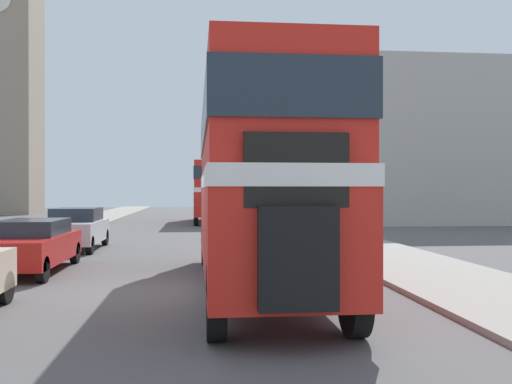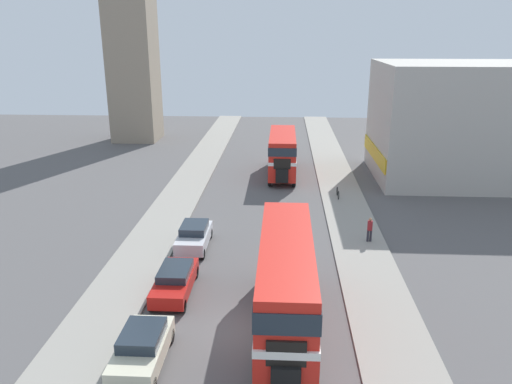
% 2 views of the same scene
% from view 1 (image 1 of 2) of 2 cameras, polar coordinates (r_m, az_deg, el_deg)
% --- Properties ---
extents(ground_plane, '(120.00, 120.00, 0.00)m').
position_cam_1_polar(ground_plane, '(12.69, -8.97, -9.84)').
color(ground_plane, '#565454').
extents(sidewalk_right, '(3.50, 120.00, 0.12)m').
position_cam_1_polar(sidewalk_right, '(14.05, 20.05, -8.62)').
color(sidewalk_right, gray).
rests_on(sidewalk_right, ground_plane).
extents(double_decker_bus, '(2.38, 10.69, 4.46)m').
position_cam_1_polar(double_decker_bus, '(12.74, 0.01, 2.19)').
color(double_decker_bus, red).
rests_on(double_decker_bus, ground_plane).
extents(bus_distant, '(2.46, 9.27, 4.02)m').
position_cam_1_polar(bus_distant, '(38.72, -4.42, 0.52)').
color(bus_distant, red).
rests_on(bus_distant, ground_plane).
extents(car_parked_mid, '(1.77, 4.54, 1.40)m').
position_cam_1_polar(car_parked_mid, '(16.51, -21.58, -4.93)').
color(car_parked_mid, red).
rests_on(car_parked_mid, ground_plane).
extents(car_parked_far, '(1.79, 4.14, 1.54)m').
position_cam_1_polar(car_parked_far, '(22.14, -17.54, -3.47)').
color(car_parked_far, silver).
rests_on(car_parked_far, ground_plane).
extents(pedestrian_walking, '(0.33, 0.33, 1.63)m').
position_cam_1_polar(pedestrian_walking, '(23.95, 10.47, -2.58)').
color(pedestrian_walking, '#282833').
rests_on(pedestrian_walking, sidewalk_right).
extents(bicycle_on_pavement, '(0.05, 1.76, 0.78)m').
position_cam_1_polar(bicycle_on_pavement, '(32.43, 4.07, -2.83)').
color(bicycle_on_pavement, black).
rests_on(bicycle_on_pavement, sidewalk_right).
extents(church_tower, '(5.62, 5.62, 34.49)m').
position_cam_1_polar(church_tower, '(58.99, -23.65, 15.36)').
color(church_tower, gray).
rests_on(church_tower, ground_plane).
extents(shop_building_block, '(19.45, 11.65, 10.51)m').
position_cam_1_polar(shop_building_block, '(43.46, 20.57, 4.23)').
color(shop_building_block, '#B2ADA3').
rests_on(shop_building_block, ground_plane).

